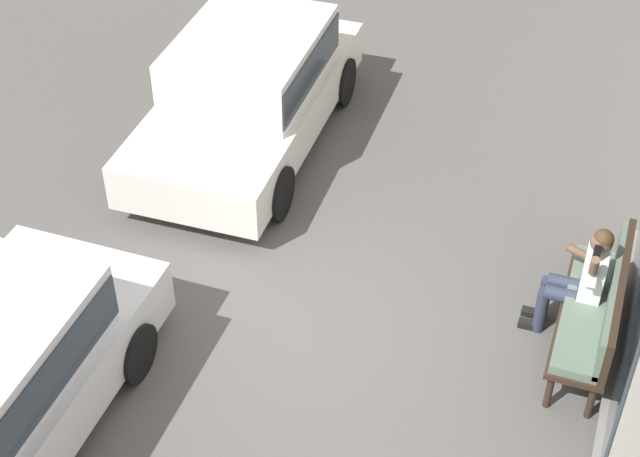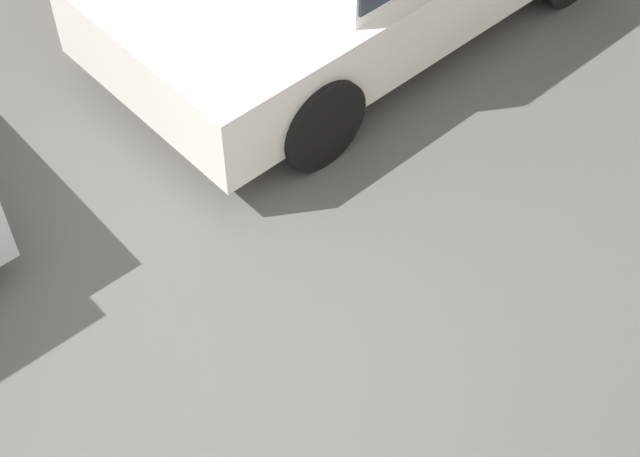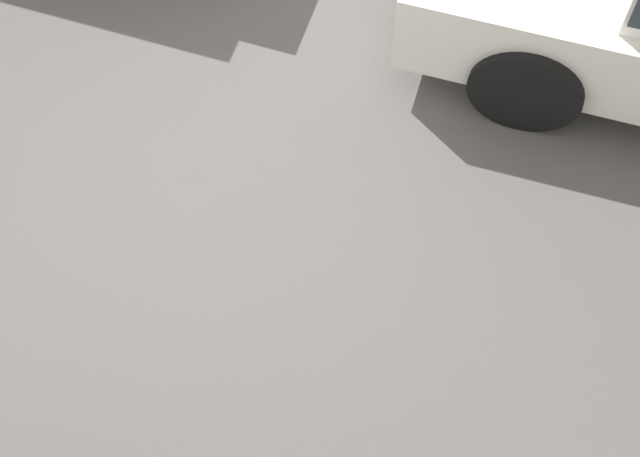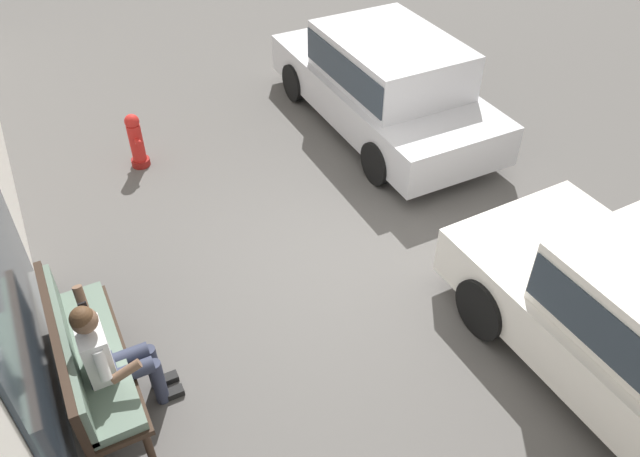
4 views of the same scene
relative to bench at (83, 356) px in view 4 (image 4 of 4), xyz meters
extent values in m
plane|color=#565451|center=(0.62, -2.90, -0.61)|extent=(60.00, 60.00, 0.00)
cube|color=#2D3842|center=(0.00, 0.28, 0.84)|extent=(3.40, 0.03, 2.50)
cube|color=gray|center=(0.00, 0.25, -0.43)|extent=(3.60, 0.12, 0.10)
cylinder|color=#332319|center=(0.85, 0.10, -0.40)|extent=(0.07, 0.07, 0.43)
cylinder|color=#332319|center=(0.85, -0.29, -0.40)|extent=(0.07, 0.07, 0.43)
cylinder|color=#332319|center=(-0.85, -0.29, -0.40)|extent=(0.07, 0.07, 0.43)
cube|color=#332319|center=(0.00, -0.09, -0.15)|extent=(1.86, 0.55, 0.06)
cube|color=slate|center=(0.00, -0.09, -0.07)|extent=(1.80, 0.49, 0.10)
cube|color=#332319|center=(0.00, 0.14, 0.15)|extent=(1.86, 0.07, 0.55)
cube|color=slate|center=(0.00, 0.08, 0.15)|extent=(1.80, 0.06, 0.47)
cylinder|color=#2D3347|center=(-0.13, -0.33, -0.07)|extent=(0.15, 0.42, 0.15)
cylinder|color=#2D3347|center=(-0.13, -0.54, -0.34)|extent=(0.12, 0.12, 0.54)
cube|color=black|center=(-0.13, -0.62, -0.58)|extent=(0.10, 0.24, 0.07)
cylinder|color=#2D3347|center=(-0.31, -0.33, -0.07)|extent=(0.15, 0.42, 0.15)
cylinder|color=#2D3347|center=(-0.31, -0.54, -0.34)|extent=(0.12, 0.12, 0.54)
cube|color=black|center=(-0.31, -0.62, -0.58)|extent=(0.10, 0.24, 0.07)
cube|color=#2D3347|center=(-0.22, -0.12, -0.07)|extent=(0.34, 0.24, 0.14)
cube|color=silver|center=(-0.22, -0.12, 0.21)|extent=(0.38, 0.22, 0.56)
sphere|color=brown|center=(-0.22, -0.12, 0.63)|extent=(0.22, 0.22, 0.22)
sphere|color=#4C331E|center=(-0.22, -0.11, 0.66)|extent=(0.20, 0.20, 0.20)
cylinder|color=silver|center=(-0.46, -0.14, 0.32)|extent=(0.20, 0.10, 0.28)
cylinder|color=brown|center=(-0.51, -0.30, 0.20)|extent=(0.08, 0.27, 0.17)
cylinder|color=silver|center=(0.02, -0.12, 0.39)|extent=(0.25, 0.10, 0.22)
cylinder|color=brown|center=(0.09, -0.14, 0.58)|extent=(0.16, 0.08, 0.25)
cube|color=black|center=(-0.08, -0.14, 0.62)|extent=(0.02, 0.07, 0.15)
cylinder|color=black|center=(-0.97, -3.74, -0.29)|extent=(0.66, 0.20, 0.66)
cylinder|color=black|center=(-0.93, -5.49, -0.29)|extent=(0.66, 0.20, 0.66)
cube|color=silver|center=(3.10, -4.99, -0.10)|extent=(4.20, 1.77, 0.58)
cube|color=silver|center=(2.93, -4.99, 0.52)|extent=(2.19, 1.56, 0.66)
cube|color=#28333D|center=(2.93, -4.99, 0.52)|extent=(2.14, 1.59, 0.46)
cylinder|color=black|center=(4.39, -4.14, -0.31)|extent=(0.60, 0.18, 0.60)
cylinder|color=black|center=(4.40, -5.83, -0.31)|extent=(0.60, 0.18, 0.60)
cylinder|color=black|center=(1.79, -4.15, -0.31)|extent=(0.60, 0.18, 0.60)
cylinder|color=black|center=(1.80, -5.83, -0.31)|extent=(0.60, 0.18, 0.60)
cylinder|color=maroon|center=(3.65, -1.37, -0.56)|extent=(0.26, 0.26, 0.10)
cylinder|color=red|center=(3.65, -1.37, -0.24)|extent=(0.19, 0.19, 0.55)
sphere|color=red|center=(3.65, -1.37, 0.10)|extent=(0.20, 0.20, 0.20)
cylinder|color=red|center=(3.51, -1.37, -0.16)|extent=(0.10, 0.08, 0.08)
cylinder|color=red|center=(3.79, -1.37, -0.16)|extent=(0.10, 0.08, 0.08)
camera|label=1|loc=(7.28, -0.30, 6.72)|focal=55.00mm
camera|label=2|loc=(1.99, -0.30, 4.04)|focal=55.00mm
camera|label=3|loc=(-0.85, -0.30, 4.26)|focal=55.00mm
camera|label=4|loc=(-4.06, -0.30, 4.44)|focal=35.00mm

